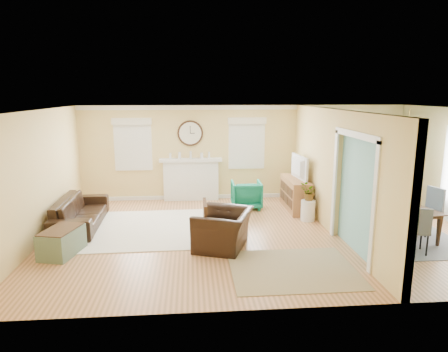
{
  "coord_description": "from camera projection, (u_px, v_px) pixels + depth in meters",
  "views": [
    {
      "loc": [
        -1.49,
        -7.94,
        2.92
      ],
      "look_at": [
        -0.8,
        0.3,
        1.2
      ],
      "focal_mm": 32.0,
      "sensor_mm": 36.0,
      "label": 1
    }
  ],
  "objects": [
    {
      "name": "floor",
      "position": [
        263.0,
        234.0,
        8.46
      ],
      "size": [
        9.0,
        9.0,
        0.0
      ],
      "primitive_type": "plane",
      "color": "#976339",
      "rests_on": "ground"
    },
    {
      "name": "wall_back",
      "position": [
        245.0,
        152.0,
        11.12
      ],
      "size": [
        9.0,
        0.02,
        2.6
      ],
      "primitive_type": "cube",
      "color": "#EDC371",
      "rests_on": "ground"
    },
    {
      "name": "wall_front",
      "position": [
        305.0,
        218.0,
        5.27
      ],
      "size": [
        9.0,
        0.02,
        2.6
      ],
      "primitive_type": "cube",
      "color": "#EDC371",
      "rests_on": "ground"
    },
    {
      "name": "wall_left",
      "position": [
        38.0,
        177.0,
        7.83
      ],
      "size": [
        0.02,
        6.0,
        2.6
      ],
      "primitive_type": "cube",
      "color": "#EDC371",
      "rests_on": "ground"
    },
    {
      "name": "ceiling",
      "position": [
        265.0,
        110.0,
        7.93
      ],
      "size": [
        9.0,
        6.0,
        0.02
      ],
      "primitive_type": "cube",
      "color": "white",
      "rests_on": "wall_back"
    },
    {
      "name": "partition",
      "position": [
        331.0,
        167.0,
        8.58
      ],
      "size": [
        0.17,
        6.0,
        2.6
      ],
      "color": "#EDC371",
      "rests_on": "ground"
    },
    {
      "name": "fireplace",
      "position": [
        191.0,
        179.0,
        11.03
      ],
      "size": [
        1.7,
        0.3,
        1.17
      ],
      "color": "white",
      "rests_on": "ground"
    },
    {
      "name": "wall_clock",
      "position": [
        190.0,
        133.0,
        10.85
      ],
      "size": [
        0.7,
        0.07,
        0.7
      ],
      "color": "#402918",
      "rests_on": "wall_back"
    },
    {
      "name": "window_left",
      "position": [
        133.0,
        141.0,
        10.75
      ],
      "size": [
        1.05,
        0.13,
        1.42
      ],
      "color": "white",
      "rests_on": "wall_back"
    },
    {
      "name": "window_right",
      "position": [
        247.0,
        140.0,
        11.01
      ],
      "size": [
        1.05,
        0.13,
        1.42
      ],
      "color": "white",
      "rests_on": "wall_back"
    },
    {
      "name": "pendant",
      "position": [
        408.0,
        129.0,
        8.26
      ],
      "size": [
        0.3,
        0.3,
        0.55
      ],
      "color": "gold",
      "rests_on": "ceiling"
    },
    {
      "name": "rug_cream",
      "position": [
        148.0,
        228.0,
        8.76
      ],
      "size": [
        3.13,
        2.72,
        0.02
      ],
      "primitive_type": "cube",
      "rotation": [
        0.0,
        0.0,
        0.02
      ],
      "color": "beige",
      "rests_on": "floor"
    },
    {
      "name": "rug_jute",
      "position": [
        293.0,
        269.0,
        6.74
      ],
      "size": [
        2.1,
        1.72,
        0.01
      ],
      "primitive_type": "cube",
      "rotation": [
        0.0,
        0.0,
        0.0
      ],
      "color": "tan",
      "rests_on": "floor"
    },
    {
      "name": "rug_grey",
      "position": [
        391.0,
        233.0,
        8.45
      ],
      "size": [
        2.27,
        2.83,
        0.01
      ],
      "primitive_type": "cube",
      "color": "slate",
      "rests_on": "floor"
    },
    {
      "name": "sofa",
      "position": [
        80.0,
        212.0,
        8.86
      ],
      "size": [
        0.95,
        2.26,
        0.65
      ],
      "primitive_type": "imported",
      "rotation": [
        0.0,
        0.0,
        1.6
      ],
      "color": "black",
      "rests_on": "floor"
    },
    {
      "name": "eames_chair",
      "position": [
        223.0,
        229.0,
        7.63
      ],
      "size": [
        1.31,
        1.39,
        0.73
      ],
      "primitive_type": "imported",
      "rotation": [
        0.0,
        0.0,
        -1.92
      ],
      "color": "black",
      "rests_on": "floor"
    },
    {
      "name": "green_chair",
      "position": [
        246.0,
        195.0,
        10.3
      ],
      "size": [
        0.76,
        0.79,
        0.7
      ],
      "primitive_type": "imported",
      "rotation": [
        0.0,
        0.0,
        3.12
      ],
      "color": "#166A59",
      "rests_on": "floor"
    },
    {
      "name": "trunk",
      "position": [
        62.0,
        242.0,
        7.32
      ],
      "size": [
        0.72,
        0.96,
        0.5
      ],
      "color": "slate",
      "rests_on": "floor"
    },
    {
      "name": "credenza",
      "position": [
        295.0,
        194.0,
        10.16
      ],
      "size": [
        0.48,
        1.42,
        0.8
      ],
      "color": "#AA6B39",
      "rests_on": "floor"
    },
    {
      "name": "tv",
      "position": [
        296.0,
        167.0,
        10.02
      ],
      "size": [
        0.23,
        1.04,
        0.6
      ],
      "primitive_type": "imported",
      "rotation": [
        0.0,
        0.0,
        1.66
      ],
      "color": "black",
      "rests_on": "credenza"
    },
    {
      "name": "garden_stool",
      "position": [
        308.0,
        210.0,
        9.29
      ],
      "size": [
        0.33,
        0.33,
        0.48
      ],
      "primitive_type": "cylinder",
      "color": "white",
      "rests_on": "floor"
    },
    {
      "name": "potted_plant",
      "position": [
        309.0,
        192.0,
        9.2
      ],
      "size": [
        0.43,
        0.39,
        0.4
      ],
      "primitive_type": "imported",
      "rotation": [
        0.0,
        0.0,
        3.38
      ],
      "color": "#337F33",
      "rests_on": "garden_stool"
    },
    {
      "name": "dining_table",
      "position": [
        393.0,
        219.0,
        8.38
      ],
      "size": [
        1.38,
        2.03,
        0.66
      ],
      "primitive_type": "imported",
      "rotation": [
        0.0,
        0.0,
        1.76
      ],
      "color": "#402918",
      "rests_on": "floor"
    },
    {
      "name": "dining_chair_n",
      "position": [
        368.0,
        197.0,
        9.31
      ],
      "size": [
        0.51,
        0.51,
        0.93
      ],
      "color": "slate",
      "rests_on": "floor"
    },
    {
      "name": "dining_chair_s",
      "position": [
        416.0,
        226.0,
        7.35
      ],
      "size": [
        0.48,
        0.48,
        0.9
      ],
      "color": "slate",
      "rests_on": "floor"
    },
    {
      "name": "dining_chair_w",
      "position": [
        361.0,
        210.0,
        8.31
      ],
      "size": [
        0.45,
        0.45,
        0.91
      ],
      "color": "white",
      "rests_on": "floor"
    },
    {
      "name": "dining_chair_e",
      "position": [
        428.0,
        207.0,
        8.32
      ],
      "size": [
        0.54,
        0.54,
        1.0
      ],
      "color": "slate",
      "rests_on": "floor"
    }
  ]
}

